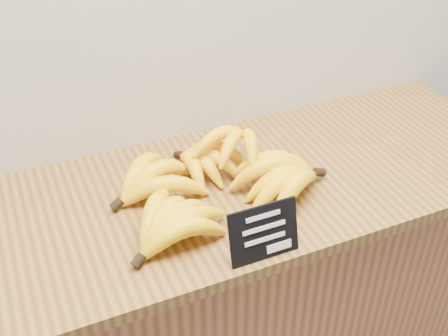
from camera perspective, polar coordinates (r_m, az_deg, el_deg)
counter at (r=1.63m, az=-0.73°, el=-15.59°), size 1.39×0.50×0.90m
counter_top at (r=1.30m, az=-0.89°, el=-2.60°), size 1.57×0.54×0.03m
chalkboard_sign at (r=1.09m, az=4.07°, el=-6.56°), size 0.14×0.04×0.11m
banana_pile at (r=1.25m, az=-1.52°, el=-1.25°), size 0.49×0.37×0.11m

